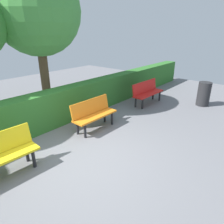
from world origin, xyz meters
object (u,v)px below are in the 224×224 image
at_px(bench_orange, 94,113).
at_px(tree_near, 37,12).
at_px(bench_red, 147,92).
at_px(trash_bin, 204,94).

height_order(bench_orange, tree_near, tree_near).
distance_m(bench_red, trash_bin, 2.12).
relative_size(bench_red, bench_orange, 1.11).
bearing_deg(tree_near, bench_orange, 88.86).
xyz_separation_m(bench_orange, tree_near, (-0.05, -2.37, 2.72)).
xyz_separation_m(tree_near, trash_bin, (-4.04, 4.15, -2.75)).
xyz_separation_m(bench_orange, trash_bin, (-4.08, 1.78, -0.03)).
xyz_separation_m(bench_red, tree_near, (2.83, -2.40, 2.72)).
height_order(bench_red, tree_near, tree_near).
distance_m(tree_near, trash_bin, 6.41).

